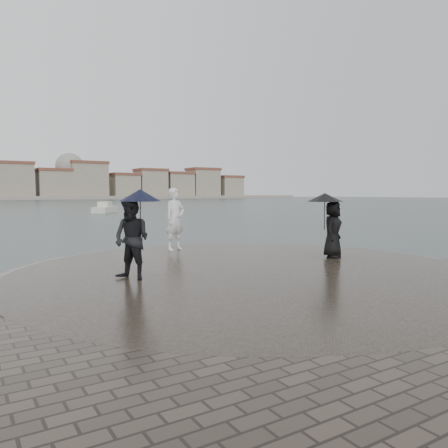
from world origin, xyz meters
TOP-DOWN VIEW (x-y plane):
  - ground at (0.00, 0.00)m, footprint 400.00×400.00m
  - kerb_ring at (0.00, 3.50)m, footprint 12.50×12.50m
  - quay_tip at (0.00, 3.50)m, footprint 11.90×11.90m
  - statue at (0.02, 8.02)m, footprint 0.88×0.70m
  - visitor_left at (-2.95, 3.92)m, footprint 1.26×1.14m
  - visitor_right at (3.27, 3.98)m, footprint 1.29×1.09m
  - boats at (-0.27, 39.17)m, footprint 22.96×17.37m

SIDE VIEW (x-z plane):
  - ground at x=0.00m, z-range 0.00..0.00m
  - kerb_ring at x=0.00m, z-range 0.00..0.32m
  - quay_tip at x=0.00m, z-range 0.00..0.36m
  - boats at x=-0.27m, z-range -0.37..1.13m
  - statue at x=0.02m, z-range 0.36..2.48m
  - visitor_left at x=-2.95m, z-range 0.44..2.48m
  - visitor_right at x=3.27m, z-range 0.51..2.46m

